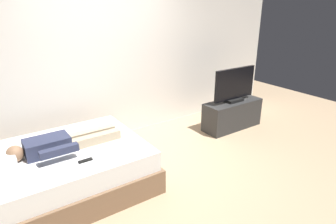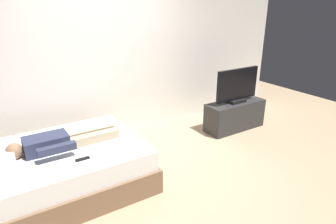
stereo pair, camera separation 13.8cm
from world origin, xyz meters
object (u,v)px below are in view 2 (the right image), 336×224
Objects in this scene: bed at (60,170)px; tv_stand at (235,115)px; tv at (237,86)px; remote at (83,159)px; person at (58,142)px.

bed is 3.06m from tv_stand.
tv is at bearing -90.00° from tv_stand.
bed is 1.81× the size of tv_stand.
tv reaches higher than remote.
remote is 0.14× the size of tv_stand.
person is 3.05m from tv_stand.
remote is 2.95m from tv_stand.
tv_stand is (3.02, 0.19, -0.37)m from person.
remote reaches higher than tv_stand.
person reaches higher than bed.
tv_stand is at bearing 3.74° from bed.
bed reaches higher than tv_stand.
bed is 2.26× the size of tv.
person is at bearing 110.47° from remote.
remote is 2.94m from tv.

